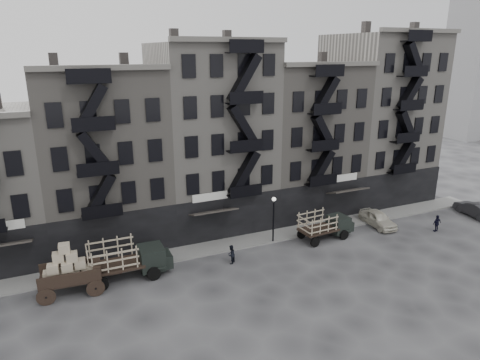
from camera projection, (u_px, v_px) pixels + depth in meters
name	position (u px, v px, depth m)	size (l,w,h in m)	color
ground	(255.00, 262.00, 34.54)	(140.00, 140.00, 0.00)	#38383A
sidewalk	(237.00, 243.00, 37.80)	(55.00, 2.50, 0.15)	slate
building_midwest	(103.00, 157.00, 37.06)	(10.00, 11.35, 16.20)	slate
building_center	(211.00, 137.00, 40.64)	(10.00, 11.35, 18.20)	gray
building_mideast	(301.00, 138.00, 44.80)	(10.00, 11.35, 16.20)	slate
building_east	(377.00, 118.00, 48.24)	(10.00, 11.35, 19.20)	gray
lamp_post	(274.00, 213.00, 37.16)	(0.36, 0.36, 4.28)	black
wagon	(67.00, 266.00, 29.55)	(4.52, 2.61, 3.71)	black
stake_truck_west	(127.00, 257.00, 31.71)	(6.04, 2.57, 3.01)	black
stake_truck_east	(325.00, 223.00, 38.37)	(5.33, 2.46, 2.61)	black
car_east	(378.00, 219.00, 41.38)	(1.77, 4.40, 1.50)	beige
car_far	(475.00, 209.00, 43.87)	(1.57, 4.50, 1.48)	black
pedestrian_mid	(231.00, 254.00, 34.08)	(0.76, 0.59, 1.56)	black
policeman	(437.00, 223.00, 40.10)	(0.95, 0.40, 1.63)	black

